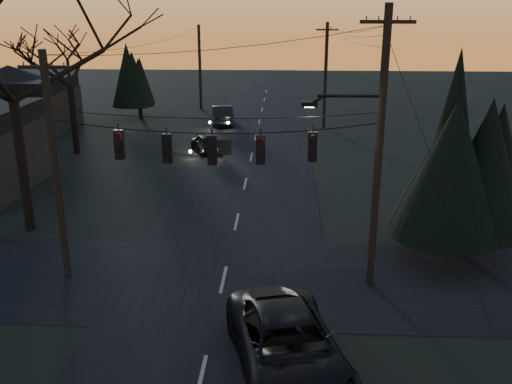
{
  "coord_description": "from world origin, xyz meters",
  "views": [
    {
      "loc": [
        2.22,
        -9.34,
        10.01
      ],
      "look_at": [
        1.27,
        9.36,
        3.75
      ],
      "focal_mm": 40.0,
      "sensor_mm": 36.0,
      "label": 1
    }
  ],
  "objects_px": {
    "utility_pole_far_l": "(201,109)",
    "suv_near": "(288,347)",
    "utility_pole_far_r": "(324,127)",
    "utility_pole_right": "(370,283)",
    "evergreen_right": "(468,155)",
    "utility_pole_left": "(68,276)",
    "bare_tree_left": "(6,45)",
    "sedan_oncoming_b": "(222,115)",
    "sedan_oncoming_a": "(207,143)"
  },
  "relations": [
    {
      "from": "utility_pole_far_r",
      "to": "sedan_oncoming_b",
      "type": "height_order",
      "value": "utility_pole_far_r"
    },
    {
      "from": "bare_tree_left",
      "to": "sedan_oncoming_a",
      "type": "height_order",
      "value": "bare_tree_left"
    },
    {
      "from": "utility_pole_right",
      "to": "utility_pole_far_l",
      "type": "distance_m",
      "value": 37.79
    },
    {
      "from": "utility_pole_left",
      "to": "suv_near",
      "type": "distance_m",
      "value": 10.13
    },
    {
      "from": "utility_pole_far_l",
      "to": "sedan_oncoming_a",
      "type": "relative_size",
      "value": 2.08
    },
    {
      "from": "utility_pole_far_r",
      "to": "evergreen_right",
      "type": "bearing_deg",
      "value": -80.94
    },
    {
      "from": "suv_near",
      "to": "bare_tree_left",
      "type": "bearing_deg",
      "value": 125.91
    },
    {
      "from": "utility_pole_far_r",
      "to": "sedan_oncoming_a",
      "type": "distance_m",
      "value": 12.36
    },
    {
      "from": "bare_tree_left",
      "to": "suv_near",
      "type": "xyz_separation_m",
      "value": [
        11.86,
        -10.13,
        -7.45
      ]
    },
    {
      "from": "utility_pole_far_l",
      "to": "evergreen_right",
      "type": "height_order",
      "value": "evergreen_right"
    },
    {
      "from": "suv_near",
      "to": "sedan_oncoming_a",
      "type": "height_order",
      "value": "suv_near"
    },
    {
      "from": "utility_pole_far_r",
      "to": "evergreen_right",
      "type": "height_order",
      "value": "evergreen_right"
    },
    {
      "from": "utility_pole_right",
      "to": "sedan_oncoming_b",
      "type": "distance_m",
      "value": 30.18
    },
    {
      "from": "suv_near",
      "to": "evergreen_right",
      "type": "bearing_deg",
      "value": 36.36
    },
    {
      "from": "utility_pole_far_l",
      "to": "evergreen_right",
      "type": "distance_m",
      "value": 36.83
    },
    {
      "from": "suv_near",
      "to": "sedan_oncoming_b",
      "type": "distance_m",
      "value": 34.92
    },
    {
      "from": "utility_pole_left",
      "to": "evergreen_right",
      "type": "height_order",
      "value": "evergreen_right"
    },
    {
      "from": "utility_pole_far_l",
      "to": "suv_near",
      "type": "relative_size",
      "value": 1.32
    },
    {
      "from": "utility_pole_far_r",
      "to": "suv_near",
      "type": "height_order",
      "value": "utility_pole_far_r"
    },
    {
      "from": "utility_pole_far_r",
      "to": "suv_near",
      "type": "bearing_deg",
      "value": -95.25
    },
    {
      "from": "utility_pole_right",
      "to": "utility_pole_left",
      "type": "xyz_separation_m",
      "value": [
        -11.5,
        0.0,
        0.0
      ]
    },
    {
      "from": "utility_pole_left",
      "to": "sedan_oncoming_a",
      "type": "distance_m",
      "value": 19.45
    },
    {
      "from": "utility_pole_left",
      "to": "utility_pole_far_r",
      "type": "xyz_separation_m",
      "value": [
        11.5,
        28.0,
        0.0
      ]
    },
    {
      "from": "utility_pole_far_r",
      "to": "utility_pole_far_l",
      "type": "height_order",
      "value": "utility_pole_far_r"
    },
    {
      "from": "utility_pole_right",
      "to": "sedan_oncoming_a",
      "type": "bearing_deg",
      "value": 114.33
    },
    {
      "from": "utility_pole_far_r",
      "to": "sedan_oncoming_b",
      "type": "bearing_deg",
      "value": 174.03
    },
    {
      "from": "utility_pole_far_r",
      "to": "suv_near",
      "type": "relative_size",
      "value": 1.4
    },
    {
      "from": "utility_pole_far_l",
      "to": "utility_pole_far_r",
      "type": "bearing_deg",
      "value": -34.82
    },
    {
      "from": "utility_pole_right",
      "to": "suv_near",
      "type": "xyz_separation_m",
      "value": [
        -3.08,
        -5.57,
        0.84
      ]
    },
    {
      "from": "sedan_oncoming_a",
      "to": "evergreen_right",
      "type": "bearing_deg",
      "value": 104.53
    },
    {
      "from": "utility_pole_right",
      "to": "utility_pole_far_r",
      "type": "distance_m",
      "value": 28.0
    },
    {
      "from": "utility_pole_right",
      "to": "sedan_oncoming_a",
      "type": "height_order",
      "value": "utility_pole_right"
    },
    {
      "from": "utility_pole_left",
      "to": "utility_pole_far_l",
      "type": "distance_m",
      "value": 36.0
    },
    {
      "from": "evergreen_right",
      "to": "suv_near",
      "type": "relative_size",
      "value": 1.21
    },
    {
      "from": "suv_near",
      "to": "sedan_oncoming_b",
      "type": "bearing_deg",
      "value": 85.58
    },
    {
      "from": "suv_near",
      "to": "utility_pole_right",
      "type": "bearing_deg",
      "value": 47.43
    },
    {
      "from": "utility_pole_far_l",
      "to": "bare_tree_left",
      "type": "relative_size",
      "value": 0.67
    },
    {
      "from": "evergreen_right",
      "to": "sedan_oncoming_b",
      "type": "height_order",
      "value": "evergreen_right"
    },
    {
      "from": "utility_pole_right",
      "to": "evergreen_right",
      "type": "bearing_deg",
      "value": 35.61
    },
    {
      "from": "suv_near",
      "to": "sedan_oncoming_a",
      "type": "xyz_separation_m",
      "value": [
        -5.62,
        24.81,
        -0.19
      ]
    },
    {
      "from": "utility_pole_left",
      "to": "bare_tree_left",
      "type": "height_order",
      "value": "bare_tree_left"
    },
    {
      "from": "utility_pole_right",
      "to": "utility_pole_left",
      "type": "relative_size",
      "value": 1.18
    },
    {
      "from": "suv_near",
      "to": "sedan_oncoming_b",
      "type": "height_order",
      "value": "suv_near"
    },
    {
      "from": "utility_pole_left",
      "to": "sedan_oncoming_b",
      "type": "relative_size",
      "value": 1.74
    },
    {
      "from": "utility_pole_far_r",
      "to": "bare_tree_left",
      "type": "distance_m",
      "value": 29.01
    },
    {
      "from": "bare_tree_left",
      "to": "utility_pole_left",
      "type": "bearing_deg",
      "value": -52.94
    },
    {
      "from": "sedan_oncoming_a",
      "to": "utility_pole_left",
      "type": "bearing_deg",
      "value": 58.42
    },
    {
      "from": "sedan_oncoming_b",
      "to": "utility_pole_left",
      "type": "bearing_deg",
      "value": 75.69
    },
    {
      "from": "utility_pole_left",
      "to": "bare_tree_left",
      "type": "distance_m",
      "value": 10.07
    },
    {
      "from": "utility_pole_far_r",
      "to": "utility_pole_far_l",
      "type": "xyz_separation_m",
      "value": [
        -11.5,
        8.0,
        0.0
      ]
    }
  ]
}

